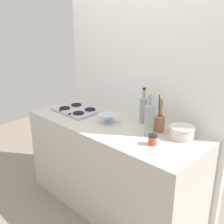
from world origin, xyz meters
The scene contains 10 objects.
ground_plane centered at (0.00, 0.00, 0.00)m, with size 6.00×6.00×0.00m, color gray.
counter_block centered at (0.00, 0.00, 0.45)m, with size 1.80×0.70×0.90m, color beige.
backsplash_panel centered at (0.00, 0.38, 1.13)m, with size 1.90×0.06×2.27m, color white.
stovetop_hob centered at (-0.52, 0.01, 0.91)m, with size 0.46×0.35×0.04m.
plate_stack centered at (0.63, 0.18, 0.95)m, with size 0.22×0.21×0.10m.
wine_bottle_leftmost centered at (0.40, 0.03, 1.05)m, with size 0.08×0.08×0.36m.
wine_bottle_mid_left centered at (0.19, 0.23, 1.04)m, with size 0.07×0.07×0.34m.
mixing_bowl centered at (-0.05, -0.01, 0.95)m, with size 0.19×0.19×0.09m.
utensil_crock centered at (0.41, 0.17, 0.98)m, with size 0.09×0.09×0.32m.
condiment_jar_front centered at (0.53, -0.09, 0.94)m, with size 0.07×0.07×0.08m.
Camera 1 is at (1.62, -1.69, 1.84)m, focal length 42.95 mm.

